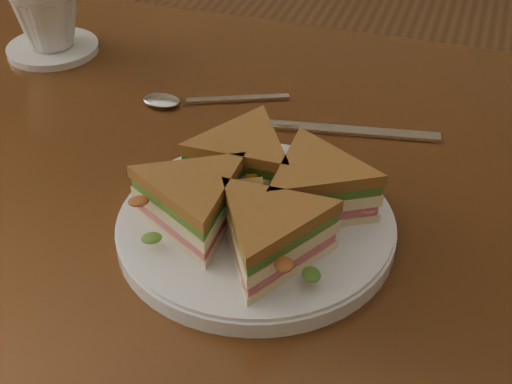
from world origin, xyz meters
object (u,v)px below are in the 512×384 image
spoon (180,101)px  saucer (53,48)px  table (245,244)px  sandwich_wedges (256,196)px  coffee_cup (47,14)px  knife (341,131)px  plate (256,227)px

spoon → saucer: bearing=137.2°
table → saucer: size_ratio=9.44×
saucer → sandwich_wedges: bearing=-35.7°
table → coffee_cup: (-0.35, 0.20, 0.16)m
spoon → coffee_cup: 0.25m
sandwich_wedges → coffee_cup: bearing=144.3°
table → sandwich_wedges: sandwich_wedges is taller
spoon → saucer: size_ratio=1.36×
table → sandwich_wedges: bearing=-63.7°
sandwich_wedges → coffee_cup: size_ratio=2.75×
sandwich_wedges → coffee_cup: (-0.40, 0.29, 0.01)m
knife → saucer: size_ratio=1.68×
saucer → plate: bearing=-35.7°
table → saucer: 0.42m
sandwich_wedges → table: bearing=116.3°
table → plate: size_ratio=4.49×
coffee_cup → spoon: bearing=-36.5°
spoon → coffee_cup: bearing=137.2°
spoon → knife: (0.21, -0.00, -0.00)m
table → knife: bearing=56.0°
plate → sandwich_wedges: sandwich_wedges is taller
table → coffee_cup: size_ratio=12.05×
plate → spoon: plate is taller
knife → saucer: (-0.43, 0.08, 0.00)m
table → saucer: bearing=150.8°
plate → saucer: size_ratio=2.10×
sandwich_wedges → spoon: 0.27m
saucer → coffee_cup: coffee_cup is taller
coffee_cup → sandwich_wedges: bearing=-53.4°
knife → coffee_cup: 0.44m
sandwich_wedges → knife: sandwich_wedges is taller
spoon → knife: bearing=-24.4°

